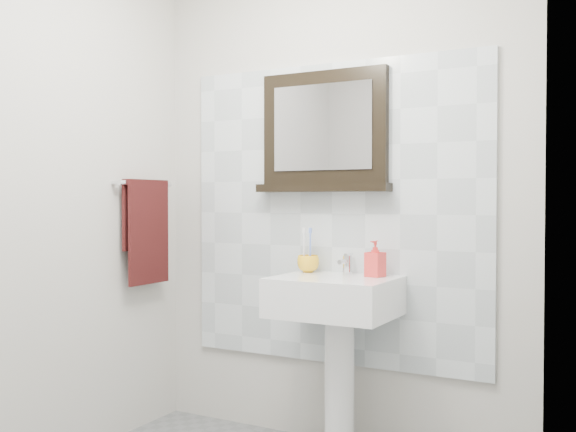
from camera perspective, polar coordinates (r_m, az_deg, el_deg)
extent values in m
cube|color=#B8B6AF|center=(3.38, 3.90, 1.90)|extent=(2.00, 0.01, 2.50)
cube|color=#B8B6AF|center=(3.12, -22.12, 1.84)|extent=(0.01, 2.20, 2.50)
cube|color=#B8B6AF|center=(2.02, 16.69, 2.19)|extent=(0.01, 2.20, 2.50)
cube|color=silver|center=(3.37, 3.82, 0.20)|extent=(1.60, 0.02, 1.50)
cylinder|color=white|center=(3.29, 4.38, -14.11)|extent=(0.14, 0.14, 0.68)
cube|color=white|center=(3.15, 3.94, -6.82)|extent=(0.55, 0.44, 0.18)
cylinder|color=silver|center=(3.12, 3.79, -5.51)|extent=(0.32, 0.32, 0.02)
cylinder|color=#4C4C4F|center=(3.12, 3.79, -5.30)|extent=(0.04, 0.04, 0.00)
cylinder|color=silver|center=(3.27, 5.05, -4.14)|extent=(0.04, 0.04, 0.09)
cylinder|color=silver|center=(3.23, 4.73, -3.85)|extent=(0.02, 0.10, 0.02)
cube|color=silver|center=(3.28, 5.16, -3.25)|extent=(0.02, 0.07, 0.01)
imported|color=yellow|center=(3.34, 1.71, -4.06)|extent=(0.14, 0.14, 0.08)
cylinder|color=white|center=(3.34, 1.36, -2.99)|extent=(0.01, 0.01, 0.19)
cube|color=white|center=(3.33, 1.36, -1.22)|extent=(0.01, 0.01, 0.03)
cylinder|color=#6181DE|center=(3.32, 1.90, -3.01)|extent=(0.01, 0.01, 0.19)
cube|color=#6181DE|center=(3.32, 1.90, -1.23)|extent=(0.01, 0.01, 0.03)
cylinder|color=white|center=(3.35, 1.86, -2.97)|extent=(0.01, 0.01, 0.19)
cube|color=white|center=(3.35, 1.86, -1.21)|extent=(0.01, 0.01, 0.03)
imported|color=red|center=(3.17, 7.40, -3.60)|extent=(0.09, 0.09, 0.17)
cube|color=black|center=(3.39, 3.11, 7.48)|extent=(0.67, 0.06, 0.56)
cube|color=#99999E|center=(3.36, 2.87, 7.53)|extent=(0.53, 0.01, 0.43)
cube|color=black|center=(3.35, 2.92, 2.41)|extent=(0.71, 0.11, 0.04)
cylinder|color=silver|center=(3.63, -11.96, 2.71)|extent=(0.03, 0.40, 0.03)
cylinder|color=silver|center=(3.51, -14.36, 2.74)|extent=(0.05, 0.02, 0.02)
cylinder|color=silver|center=(3.80, -10.43, 2.66)|extent=(0.05, 0.02, 0.02)
cube|color=black|center=(3.62, -11.70, -1.56)|extent=(0.02, 0.30, 0.52)
cube|color=black|center=(3.64, -12.18, -0.13)|extent=(0.02, 0.30, 0.34)
cube|color=black|center=(3.63, -11.96, 2.79)|extent=(0.06, 0.30, 0.03)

